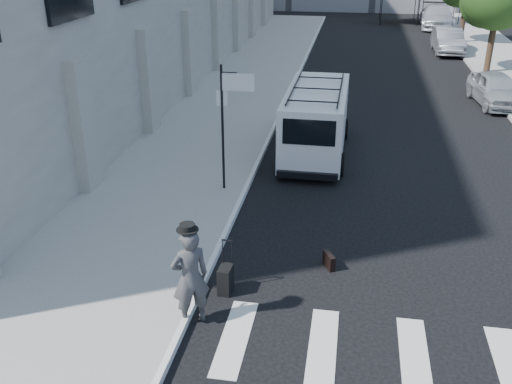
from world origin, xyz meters
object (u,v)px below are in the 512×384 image
at_px(suitcase, 226,279).
at_px(parked_car_c, 437,16).
at_px(parked_car_b, 448,41).
at_px(businessman, 190,277).
at_px(cargo_van, 316,120).
at_px(briefcase, 329,261).
at_px(parked_car_a, 496,89).

height_order(suitcase, parked_car_c, parked_car_c).
bearing_deg(parked_car_c, parked_car_b, -89.52).
bearing_deg(businessman, cargo_van, -132.92).
distance_m(businessman, briefcase, 3.51).
distance_m(cargo_van, parked_car_c, 29.80).
distance_m(suitcase, cargo_van, 8.65).
xyz_separation_m(businessman, cargo_van, (1.59, 9.59, 0.15)).
bearing_deg(businessman, briefcase, -169.55).
xyz_separation_m(businessman, parked_car_a, (8.70, 16.70, -0.30)).
bearing_deg(cargo_van, businessman, -98.99).
distance_m(cargo_van, parked_car_a, 10.06).
xyz_separation_m(suitcase, cargo_van, (1.18, 8.53, 0.83)).
relative_size(suitcase, parked_car_b, 0.25).
distance_m(businessman, parked_car_c, 39.50).
bearing_deg(businessman, parked_car_c, -136.21).
distance_m(parked_car_a, parked_car_b, 11.59).
relative_size(cargo_van, parked_car_a, 1.44).
xyz_separation_m(parked_car_a, parked_car_c, (0.00, 21.83, 0.17)).
distance_m(cargo_van, parked_car_b, 19.83).
xyz_separation_m(parked_car_a, parked_car_b, (-0.48, 11.58, 0.06)).
relative_size(briefcase, suitcase, 0.39).
bearing_deg(briefcase, parked_car_b, 51.04).
distance_m(suitcase, parked_car_b, 28.32).
bearing_deg(businessman, suitcase, -144.87).
xyz_separation_m(cargo_van, parked_car_a, (7.11, 7.11, -0.45)).
relative_size(suitcase, cargo_van, 0.20).
height_order(cargo_van, parked_car_b, cargo_van).
relative_size(businessman, suitcase, 1.75).
height_order(businessman, suitcase, businessman).
distance_m(briefcase, suitcase, 2.43).
bearing_deg(parked_car_a, parked_car_c, 83.84).
distance_m(briefcase, parked_car_c, 36.70).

